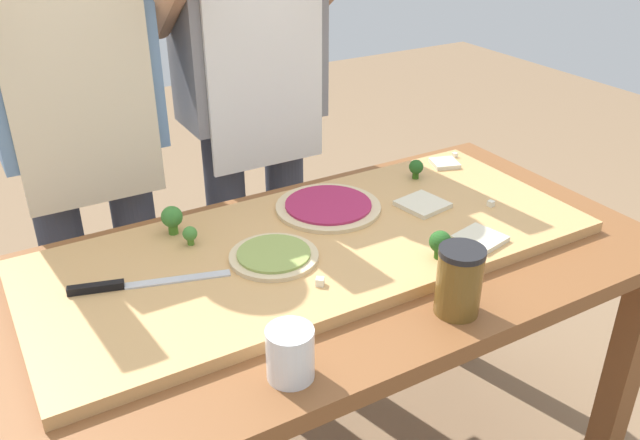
{
  "coord_description": "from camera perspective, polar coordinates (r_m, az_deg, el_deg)",
  "views": [
    {
      "loc": [
        -0.63,
        -1.09,
        1.54
      ],
      "look_at": [
        0.03,
        0.05,
        0.84
      ],
      "focal_mm": 37.24,
      "sensor_mm": 36.0,
      "label": 1
    }
  ],
  "objects": [
    {
      "name": "pizza_whole_pesto_green",
      "position": [
        1.44,
        -3.99,
        -3.07
      ],
      "size": [
        0.19,
        0.19,
        0.02
      ],
      "color": "beige",
      "rests_on": "cutting_board"
    },
    {
      "name": "cheese_crumble_a",
      "position": [
        1.35,
        -0.0,
        -5.32
      ],
      "size": [
        0.02,
        0.02,
        0.02
      ],
      "primitive_type": "cube",
      "rotation": [
        0.0,
        0.0,
        0.89
      ],
      "color": "silver",
      "rests_on": "cutting_board"
    },
    {
      "name": "broccoli_floret_front_mid",
      "position": [
        1.82,
        8.26,
        4.48
      ],
      "size": [
        0.04,
        0.04,
        0.05
      ],
      "color": "#2C5915",
      "rests_on": "cutting_board"
    },
    {
      "name": "cook_left",
      "position": [
        1.8,
        -20.05,
        8.63
      ],
      "size": [
        0.54,
        0.39,
        1.67
      ],
      "color": "#333847",
      "rests_on": "ground"
    },
    {
      "name": "cheese_crumble_c",
      "position": [
        1.71,
        14.47,
        1.37
      ],
      "size": [
        0.02,
        0.02,
        0.01
      ],
      "primitive_type": "cube",
      "rotation": [
        0.0,
        0.0,
        0.18
      ],
      "color": "silver",
      "rests_on": "cutting_board"
    },
    {
      "name": "chefs_knife",
      "position": [
        1.4,
        -16.25,
        -5.35
      ],
      "size": [
        0.32,
        0.11,
        0.02
      ],
      "color": "#B7BABF",
      "rests_on": "cutting_board"
    },
    {
      "name": "pizza_whole_beet_magenta",
      "position": [
        1.64,
        0.71,
        1.17
      ],
      "size": [
        0.26,
        0.26,
        0.02
      ],
      "color": "beige",
      "rests_on": "cutting_board"
    },
    {
      "name": "cheese_crumble_b",
      "position": [
        1.99,
        11.51,
        5.51
      ],
      "size": [
        0.02,
        0.02,
        0.01
      ],
      "primitive_type": "cube",
      "rotation": [
        0.0,
        0.0,
        0.2
      ],
      "color": "white",
      "rests_on": "cutting_board"
    },
    {
      "name": "pizza_slice_far_left",
      "position": [
        1.67,
        8.8,
        1.34
      ],
      "size": [
        0.12,
        0.12,
        0.01
      ],
      "primitive_type": "cube",
      "rotation": [
        0.0,
        0.0,
        0.16
      ],
      "color": "beige",
      "rests_on": "cutting_board"
    },
    {
      "name": "cook_right",
      "position": [
        1.93,
        -5.88,
        11.45
      ],
      "size": [
        0.54,
        0.39,
        1.67
      ],
      "color": "#333847",
      "rests_on": "ground"
    },
    {
      "name": "flour_cup",
      "position": [
        1.15,
        -2.57,
        -11.61
      ],
      "size": [
        0.08,
        0.08,
        0.1
      ],
      "color": "white",
      "rests_on": "prep_table"
    },
    {
      "name": "pizza_slice_near_right",
      "position": [
        1.54,
        13.6,
        -1.55
      ],
      "size": [
        0.11,
        0.11,
        0.01
      ],
      "primitive_type": "cube",
      "rotation": [
        0.0,
        0.0,
        0.22
      ],
      "color": "beige",
      "rests_on": "cutting_board"
    },
    {
      "name": "sauce_jar",
      "position": [
        1.31,
        11.87,
        -5.15
      ],
      "size": [
        0.09,
        0.09,
        0.14
      ],
      "color": "brown",
      "rests_on": "prep_table"
    },
    {
      "name": "broccoli_floret_center_left",
      "position": [
        1.44,
        10.29,
        -1.93
      ],
      "size": [
        0.05,
        0.05,
        0.06
      ],
      "color": "#2C5915",
      "rests_on": "cutting_board"
    },
    {
      "name": "broccoli_floret_center_right",
      "position": [
        1.55,
        -12.61,
        0.18
      ],
      "size": [
        0.05,
        0.05,
        0.07
      ],
      "color": "#3F7220",
      "rests_on": "cutting_board"
    },
    {
      "name": "prep_table",
      "position": [
        1.53,
        -0.2,
        -7.1
      ],
      "size": [
        1.57,
        0.78,
        0.77
      ],
      "color": "brown",
      "rests_on": "ground"
    },
    {
      "name": "pizza_slice_far_right",
      "position": [
        1.92,
        10.66,
        4.82
      ],
      "size": [
        0.09,
        0.09,
        0.01
      ],
      "primitive_type": "cube",
      "rotation": [
        0.0,
        0.0,
        -0.32
      ],
      "color": "beige",
      "rests_on": "cutting_board"
    },
    {
      "name": "broccoli_floret_back_mid",
      "position": [
        1.51,
        -11.11,
        -1.21
      ],
      "size": [
        0.03,
        0.03,
        0.04
      ],
      "color": "#487A23",
      "rests_on": "cutting_board"
    },
    {
      "name": "cutting_board",
      "position": [
        1.51,
        -0.37,
        -2.25
      ],
      "size": [
        1.28,
        0.54,
        0.03
      ],
      "primitive_type": "cube",
      "color": "tan",
      "rests_on": "prep_table"
    }
  ]
}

